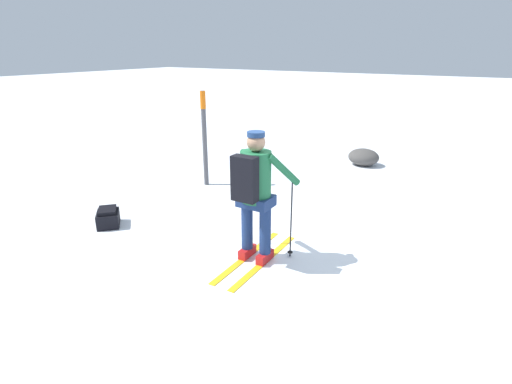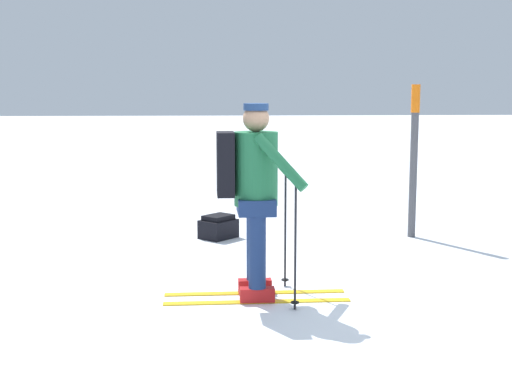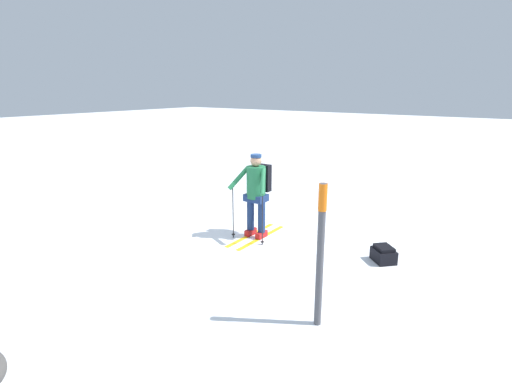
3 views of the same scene
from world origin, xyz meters
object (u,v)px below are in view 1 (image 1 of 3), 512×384
at_px(trail_marker, 204,132).
at_px(rock_boulder, 364,157).
at_px(dropped_backpack, 108,218).
at_px(skier, 255,189).

xyz_separation_m(trail_marker, rock_boulder, (-2.30, -3.09, -0.89)).
bearing_deg(dropped_backpack, skier, -173.45).
bearing_deg(dropped_backpack, rock_boulder, -113.24).
relative_size(dropped_backpack, rock_boulder, 0.72).
bearing_deg(skier, dropped_backpack, 6.55).
distance_m(trail_marker, rock_boulder, 3.95).
xyz_separation_m(skier, dropped_backpack, (2.54, 0.29, -0.86)).
distance_m(skier, dropped_backpack, 2.70).
xyz_separation_m(skier, rock_boulder, (0.18, -5.20, -0.80)).
relative_size(skier, dropped_backpack, 3.29).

